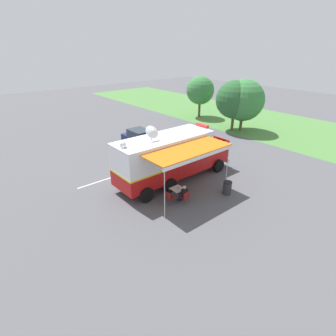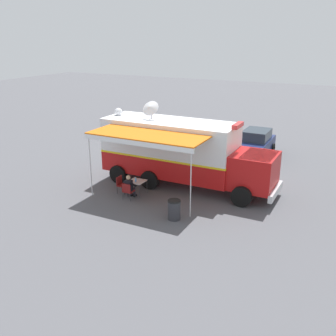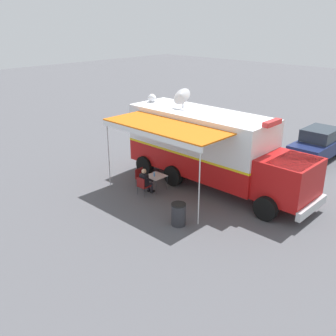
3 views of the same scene
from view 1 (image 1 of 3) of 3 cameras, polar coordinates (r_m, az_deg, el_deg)
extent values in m
plane|color=#515156|center=(19.58, -0.74, -3.14)|extent=(100.00, 100.00, 0.00)
cube|color=#4C7F3D|center=(35.08, 26.01, 7.12)|extent=(80.00, 14.00, 0.01)
cube|color=silver|center=(20.66, -12.57, -2.19)|extent=(0.14, 4.80, 0.01)
cube|color=#B71414|center=(19.07, -0.76, -0.09)|extent=(2.52, 7.21, 1.10)
cube|color=white|center=(18.52, -0.79, 3.85)|extent=(2.52, 7.21, 1.70)
cube|color=yellow|center=(18.84, -0.77, 1.43)|extent=(2.54, 7.23, 0.10)
cube|color=#B71414|center=(21.95, 8.69, 3.91)|extent=(2.31, 2.11, 1.70)
cube|color=#28333D|center=(21.93, 9.12, 5.24)|extent=(2.15, 1.48, 0.70)
cube|color=silver|center=(23.09, 10.43, 2.44)|extent=(2.38, 0.21, 0.36)
cylinder|color=black|center=(22.94, 5.89, 2.45)|extent=(0.30, 1.00, 1.00)
cylinder|color=black|center=(21.43, 10.65, 0.48)|extent=(0.30, 1.00, 1.00)
cylinder|color=black|center=(19.95, -4.23, -1.04)|extent=(0.30, 1.00, 1.00)
cylinder|color=black|center=(18.19, 0.43, -3.67)|extent=(0.30, 1.00, 1.00)
cylinder|color=black|center=(18.99, -9.06, -2.70)|extent=(0.30, 1.00, 1.00)
cylinder|color=black|center=(17.14, -4.65, -5.69)|extent=(0.30, 1.00, 1.00)
cube|color=white|center=(18.22, -0.80, 6.49)|extent=(2.52, 7.21, 0.10)
cube|color=red|center=(20.60, 7.29, 8.96)|extent=(1.10, 0.28, 0.20)
cylinder|color=silver|center=(17.51, -3.57, 6.62)|extent=(0.10, 0.10, 0.45)
cone|color=silver|center=(17.27, -3.30, 7.78)|extent=(0.72, 0.90, 0.81)
sphere|color=white|center=(16.42, -9.52, 4.92)|extent=(0.44, 0.44, 0.44)
cube|color=orange|center=(16.63, 4.34, 3.87)|extent=(2.22, 5.77, 0.06)
cube|color=white|center=(16.00, 6.96, 2.35)|extent=(0.10, 5.76, 0.24)
cylinder|color=silver|center=(18.56, 12.41, 0.19)|extent=(0.05, 0.05, 3.25)
cylinder|color=silver|center=(15.01, -0.74, -5.38)|extent=(0.05, 0.05, 3.25)
cube|color=silver|center=(17.33, 2.01, -4.42)|extent=(0.80, 0.80, 0.03)
cylinder|color=#333338|center=(17.97, 2.09, -4.62)|extent=(0.03, 0.03, 0.70)
cylinder|color=#333338|center=(17.50, 3.71, -5.53)|extent=(0.03, 0.03, 0.70)
cylinder|color=#333338|center=(17.54, 0.28, -5.39)|extent=(0.03, 0.03, 0.70)
cylinder|color=#333338|center=(17.06, 1.90, -6.34)|extent=(0.03, 0.03, 0.70)
cylinder|color=#4C99D8|center=(17.21, 2.21, -4.21)|extent=(0.07, 0.07, 0.20)
cylinder|color=white|center=(17.16, 2.22, -3.88)|extent=(0.04, 0.04, 0.02)
cube|color=maroon|center=(17.01, 3.44, -6.22)|extent=(0.48, 0.48, 0.04)
cube|color=maroon|center=(16.75, 3.98, -5.84)|extent=(0.04, 0.48, 0.44)
cylinder|color=#333338|center=(17.12, 2.37, -6.78)|extent=(0.02, 0.02, 0.42)
cylinder|color=#333338|center=(17.38, 3.46, -6.28)|extent=(0.02, 0.02, 0.42)
cylinder|color=#333338|center=(16.85, 3.39, -7.37)|extent=(0.02, 0.02, 0.42)
cylinder|color=#333338|center=(17.11, 4.47, -6.86)|extent=(0.02, 0.02, 0.42)
cube|color=maroon|center=(16.94, 0.47, -6.30)|extent=(0.48, 0.48, 0.04)
cube|color=maroon|center=(16.70, -0.10, -5.87)|extent=(0.48, 0.04, 0.44)
cylinder|color=#333338|center=(17.32, 0.56, -6.36)|extent=(0.02, 0.02, 0.42)
cylinder|color=#333338|center=(17.03, 1.52, -6.95)|extent=(0.02, 0.02, 0.42)
cylinder|color=#333338|center=(17.08, -0.58, -6.85)|extent=(0.02, 0.02, 0.42)
cylinder|color=#333338|center=(16.79, 0.39, -7.46)|extent=(0.02, 0.02, 0.42)
cube|color=black|center=(16.85, 3.47, -5.34)|extent=(0.24, 0.36, 0.56)
sphere|color=tan|center=(16.65, 3.50, -4.09)|extent=(0.22, 0.22, 0.22)
cylinder|color=black|center=(16.77, 2.61, -5.32)|extent=(0.43, 0.09, 0.34)
cylinder|color=black|center=(17.05, 3.76, -4.82)|extent=(0.43, 0.09, 0.34)
cylinder|color=black|center=(17.05, 2.78, -6.04)|extent=(0.38, 0.13, 0.13)
cylinder|color=black|center=(17.28, 2.36, -6.46)|extent=(0.11, 0.11, 0.42)
cube|color=black|center=(17.41, 2.22, -6.87)|extent=(0.24, 0.10, 0.07)
cylinder|color=black|center=(17.17, 3.27, -5.81)|extent=(0.38, 0.13, 0.13)
cylinder|color=black|center=(17.40, 2.85, -6.24)|extent=(0.11, 0.11, 0.42)
cube|color=black|center=(17.53, 2.70, -6.65)|extent=(0.24, 0.10, 0.07)
cylinder|color=#2D2D33|center=(18.41, 12.44, -4.21)|extent=(0.56, 0.56, 0.85)
cylinder|color=black|center=(18.19, 12.57, -2.96)|extent=(0.57, 0.57, 0.06)
cube|color=navy|center=(26.17, -5.84, 5.77)|extent=(4.22, 1.84, 0.76)
cube|color=#28333D|center=(26.07, -6.10, 7.35)|extent=(2.11, 1.62, 0.68)
cylinder|color=black|center=(25.80, -2.50, 4.70)|extent=(0.64, 0.23, 0.64)
cylinder|color=black|center=(24.81, -5.78, 3.76)|extent=(0.64, 0.23, 0.64)
cylinder|color=black|center=(27.79, -5.82, 6.09)|extent=(0.64, 0.23, 0.64)
cylinder|color=black|center=(26.88, -8.98, 5.25)|extent=(0.64, 0.23, 0.64)
cylinder|color=brown|center=(38.06, 6.66, 12.42)|extent=(0.32, 0.32, 2.26)
sphere|color=#387A3D|center=(37.63, 6.84, 16.03)|extent=(3.70, 3.70, 3.70)
cylinder|color=brown|center=(32.43, 13.52, 9.56)|extent=(0.32, 0.32, 2.05)
sphere|color=#285B2D|center=(31.89, 13.97, 13.90)|extent=(4.24, 4.24, 4.24)
cylinder|color=brown|center=(32.65, 15.22, 9.31)|extent=(0.32, 0.32, 1.86)
sphere|color=#387A3D|center=(32.11, 15.73, 13.67)|extent=(4.60, 4.60, 4.60)
camera|label=2|loc=(20.52, 63.61, 7.42)|focal=41.63mm
camera|label=3|loc=(22.04, 52.47, 11.35)|focal=41.42mm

